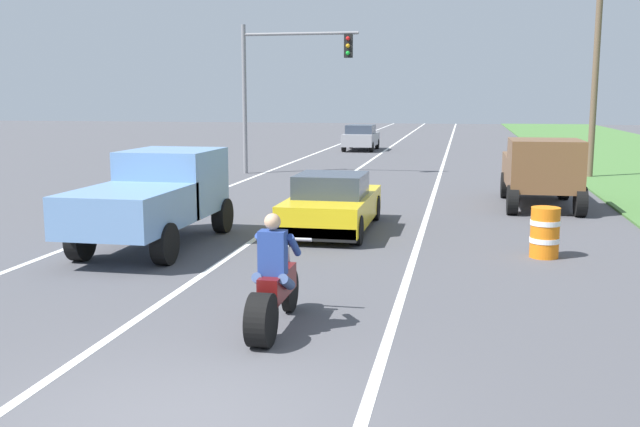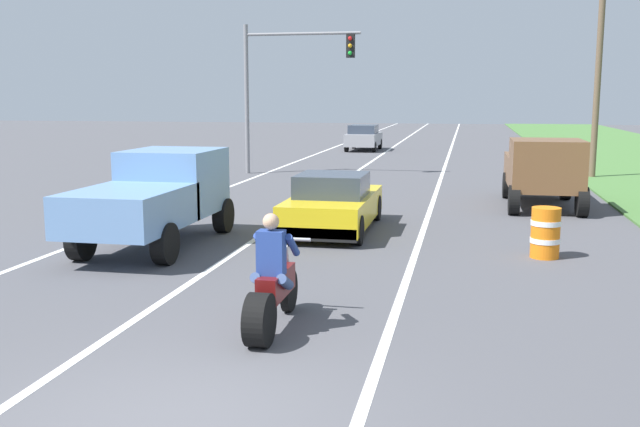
{
  "view_description": "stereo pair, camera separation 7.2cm",
  "coord_description": "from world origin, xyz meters",
  "px_view_note": "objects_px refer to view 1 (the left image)",
  "views": [
    {
      "loc": [
        2.69,
        -6.15,
        3.14
      ],
      "look_at": [
        0.12,
        6.79,
        1.0
      ],
      "focal_mm": 40.51,
      "sensor_mm": 36.0,
      "label": 1
    },
    {
      "loc": [
        2.76,
        -6.14,
        3.14
      ],
      "look_at": [
        0.12,
        6.79,
        1.0
      ],
      "focal_mm": 40.51,
      "sensor_mm": 36.0,
      "label": 2
    }
  ],
  "objects_px": {
    "motorcycle_with_rider": "(273,289)",
    "distant_car_far_ahead": "(361,137)",
    "pickup_truck_left_lane_light_blue": "(156,194)",
    "construction_barrel_nearest": "(545,232)",
    "pickup_truck_right_shoulder_brown": "(541,168)",
    "traffic_light_mast_near": "(279,75)",
    "sports_car_yellow": "(332,204)"
  },
  "relations": [
    {
      "from": "motorcycle_with_rider",
      "to": "distant_car_far_ahead",
      "type": "relative_size",
      "value": 0.55
    },
    {
      "from": "motorcycle_with_rider",
      "to": "distant_car_far_ahead",
      "type": "distance_m",
      "value": 33.47
    },
    {
      "from": "pickup_truck_left_lane_light_blue",
      "to": "construction_barrel_nearest",
      "type": "xyz_separation_m",
      "value": [
        7.96,
        0.42,
        -0.6
      ]
    },
    {
      "from": "pickup_truck_right_shoulder_brown",
      "to": "construction_barrel_nearest",
      "type": "xyz_separation_m",
      "value": [
        -0.59,
        -6.99,
        -0.6
      ]
    },
    {
      "from": "pickup_truck_left_lane_light_blue",
      "to": "traffic_light_mast_near",
      "type": "distance_m",
      "value": 14.81
    },
    {
      "from": "pickup_truck_right_shoulder_brown",
      "to": "sports_car_yellow",
      "type": "bearing_deg",
      "value": -136.27
    },
    {
      "from": "sports_car_yellow",
      "to": "pickup_truck_right_shoulder_brown",
      "type": "distance_m",
      "value": 7.22
    },
    {
      "from": "sports_car_yellow",
      "to": "pickup_truck_left_lane_light_blue",
      "type": "relative_size",
      "value": 0.9
    },
    {
      "from": "sports_car_yellow",
      "to": "pickup_truck_right_shoulder_brown",
      "type": "bearing_deg",
      "value": 43.73
    },
    {
      "from": "motorcycle_with_rider",
      "to": "traffic_light_mast_near",
      "type": "distance_m",
      "value": 20.41
    },
    {
      "from": "sports_car_yellow",
      "to": "pickup_truck_left_lane_light_blue",
      "type": "xyz_separation_m",
      "value": [
        -3.35,
        -2.44,
        0.48
      ]
    },
    {
      "from": "pickup_truck_right_shoulder_brown",
      "to": "motorcycle_with_rider",
      "type": "bearing_deg",
      "value": -110.52
    },
    {
      "from": "pickup_truck_left_lane_light_blue",
      "to": "pickup_truck_right_shoulder_brown",
      "type": "bearing_deg",
      "value": 40.94
    },
    {
      "from": "traffic_light_mast_near",
      "to": "construction_barrel_nearest",
      "type": "xyz_separation_m",
      "value": [
        8.97,
        -14.06,
        -3.5
      ]
    },
    {
      "from": "sports_car_yellow",
      "to": "traffic_light_mast_near",
      "type": "bearing_deg",
      "value": 109.85
    },
    {
      "from": "sports_car_yellow",
      "to": "distant_car_far_ahead",
      "type": "relative_size",
      "value": 1.08
    },
    {
      "from": "traffic_light_mast_near",
      "to": "distant_car_far_ahead",
      "type": "height_order",
      "value": "traffic_light_mast_near"
    },
    {
      "from": "traffic_light_mast_near",
      "to": "sports_car_yellow",
      "type": "bearing_deg",
      "value": -70.15
    },
    {
      "from": "sports_car_yellow",
      "to": "motorcycle_with_rider",
      "type": "bearing_deg",
      "value": -85.83
    },
    {
      "from": "motorcycle_with_rider",
      "to": "traffic_light_mast_near",
      "type": "relative_size",
      "value": 0.37
    },
    {
      "from": "sports_car_yellow",
      "to": "distant_car_far_ahead",
      "type": "xyz_separation_m",
      "value": [
        -2.94,
        25.82,
        0.14
      ]
    },
    {
      "from": "pickup_truck_left_lane_light_blue",
      "to": "distant_car_far_ahead",
      "type": "bearing_deg",
      "value": 89.18
    },
    {
      "from": "sports_car_yellow",
      "to": "construction_barrel_nearest",
      "type": "distance_m",
      "value": 5.04
    },
    {
      "from": "pickup_truck_left_lane_light_blue",
      "to": "construction_barrel_nearest",
      "type": "bearing_deg",
      "value": 3.03
    },
    {
      "from": "pickup_truck_left_lane_light_blue",
      "to": "distant_car_far_ahead",
      "type": "xyz_separation_m",
      "value": [
        0.4,
        28.25,
        -0.33
      ]
    },
    {
      "from": "pickup_truck_left_lane_light_blue",
      "to": "traffic_light_mast_near",
      "type": "height_order",
      "value": "traffic_light_mast_near"
    },
    {
      "from": "construction_barrel_nearest",
      "to": "distant_car_far_ahead",
      "type": "height_order",
      "value": "distant_car_far_ahead"
    },
    {
      "from": "motorcycle_with_rider",
      "to": "pickup_truck_right_shoulder_brown",
      "type": "distance_m",
      "value": 13.3
    },
    {
      "from": "motorcycle_with_rider",
      "to": "distant_car_far_ahead",
      "type": "bearing_deg",
      "value": 95.98
    },
    {
      "from": "motorcycle_with_rider",
      "to": "sports_car_yellow",
      "type": "height_order",
      "value": "motorcycle_with_rider"
    },
    {
      "from": "pickup_truck_left_lane_light_blue",
      "to": "traffic_light_mast_near",
      "type": "relative_size",
      "value": 0.8
    },
    {
      "from": "pickup_truck_right_shoulder_brown",
      "to": "distant_car_far_ahead",
      "type": "relative_size",
      "value": 1.2
    }
  ]
}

